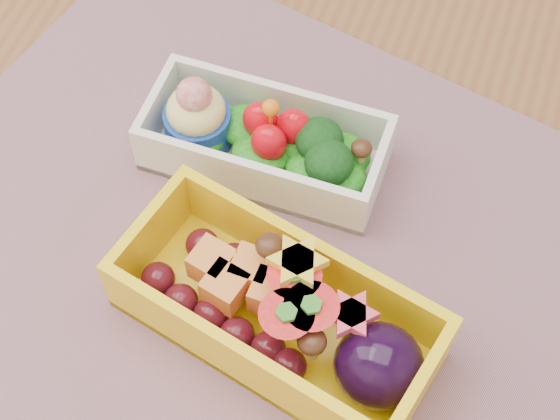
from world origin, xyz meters
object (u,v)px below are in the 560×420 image
(placemat, at_px, (267,244))
(bento_white, at_px, (264,142))
(table, at_px, (231,270))
(bento_yellow, at_px, (283,314))

(placemat, xyz_separation_m, bento_white, (-0.02, 0.06, 0.02))
(table, height_order, bento_white, bento_white)
(bento_white, xyz_separation_m, bento_yellow, (0.05, -0.12, 0.01))
(placemat, bearing_deg, table, 150.00)
(placemat, height_order, bento_white, bento_white)
(table, relative_size, placemat, 2.50)
(bento_yellow, bearing_deg, bento_white, 128.37)
(table, xyz_separation_m, bento_white, (0.01, 0.04, 0.12))
(placemat, relative_size, bento_white, 2.98)
(bento_white, height_order, bento_yellow, bento_white)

